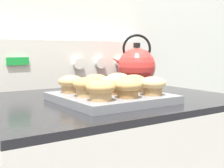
{
  "coord_description": "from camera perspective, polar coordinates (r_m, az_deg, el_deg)",
  "views": [
    {
      "loc": [
        -0.52,
        -0.5,
        1.04
      ],
      "look_at": [
        -0.02,
        0.24,
        0.94
      ],
      "focal_mm": 50.0,
      "sensor_mm": 36.0,
      "label": 1
    }
  ],
  "objects": [
    {
      "name": "muffin_r2_c0",
      "position": [
        0.94,
        -7.53,
        0.12
      ],
      "size": [
        0.08,
        0.08,
        0.05
      ],
      "color": "#A37A4C",
      "rests_on": "muffin_pan"
    },
    {
      "name": "muffin_r0_c0",
      "position": [
        0.78,
        -2.1,
        -1.02
      ],
      "size": [
        0.08,
        0.08,
        0.05
      ],
      "color": "tan",
      "rests_on": "muffin_pan"
    },
    {
      "name": "muffin_pan",
      "position": [
        0.91,
        -0.22,
        -2.51
      ],
      "size": [
        0.29,
        0.29,
        0.02
      ],
      "color": "slate",
      "rests_on": "stove_range"
    },
    {
      "name": "muffin_r2_c2",
      "position": [
        1.02,
        1.11,
        0.7
      ],
      "size": [
        0.08,
        0.08,
        0.05
      ],
      "color": "tan",
      "rests_on": "muffin_pan"
    },
    {
      "name": "tea_kettle",
      "position": [
        1.31,
        4.46,
        3.32
      ],
      "size": [
        0.19,
        0.16,
        0.21
      ],
      "color": "red",
      "rests_on": "stove_range"
    },
    {
      "name": "muffin_r0_c2",
      "position": [
        0.89,
        7.42,
        -0.22
      ],
      "size": [
        0.08,
        0.08,
        0.05
      ],
      "color": "#A37A4C",
      "rests_on": "muffin_pan"
    },
    {
      "name": "wall_back",
      "position": [
        1.32,
        -10.87,
        13.34
      ],
      "size": [
        8.0,
        0.05,
        2.4
      ],
      "color": "silver",
      "rests_on": "ground_plane"
    },
    {
      "name": "muffin_r1_c0",
      "position": [
        0.86,
        -4.74,
        -0.41
      ],
      "size": [
        0.08,
        0.08,
        0.05
      ],
      "color": "tan",
      "rests_on": "muffin_pan"
    },
    {
      "name": "muffin_r0_c1",
      "position": [
        0.83,
        2.91,
        -0.61
      ],
      "size": [
        0.08,
        0.08,
        0.05
      ],
      "color": "olive",
      "rests_on": "muffin_pan"
    },
    {
      "name": "muffin_r1_c2",
      "position": [
        0.95,
        3.98,
        0.26
      ],
      "size": [
        0.08,
        0.08,
        0.05
      ],
      "color": "#A37A4C",
      "rests_on": "muffin_pan"
    },
    {
      "name": "control_panel",
      "position": [
        1.27,
        -9.63,
        3.67
      ],
      "size": [
        0.77,
        0.07,
        0.19
      ],
      "color": "silver",
      "rests_on": "stove_range"
    },
    {
      "name": "muffin_r2_c1",
      "position": [
        0.97,
        -2.96,
        0.4
      ],
      "size": [
        0.08,
        0.08,
        0.05
      ],
      "color": "olive",
      "rests_on": "muffin_pan"
    },
    {
      "name": "muffin_r1_c1",
      "position": [
        0.9,
        -0.13,
        -0.05
      ],
      "size": [
        0.08,
        0.08,
        0.05
      ],
      "color": "olive",
      "rests_on": "muffin_pan"
    }
  ]
}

